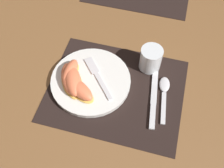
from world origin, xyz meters
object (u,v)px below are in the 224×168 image
citrus_wedge_2 (73,81)px  citrus_wedge_3 (78,89)px  plate (91,81)px  citrus_wedge_1 (70,79)px  fork (97,75)px  knife (154,100)px  juice_glass (151,60)px  citrus_wedge_0 (70,72)px  spoon (164,90)px

citrus_wedge_2 → citrus_wedge_3: 0.03m
plate → citrus_wedge_1: (-0.06, -0.02, 0.02)m
citrus_wedge_1 → citrus_wedge_2: (0.01, -0.01, 0.00)m
fork → citrus_wedge_2: (-0.06, -0.05, 0.02)m
knife → citrus_wedge_2: citrus_wedge_2 is taller
citrus_wedge_1 → fork: bearing=30.7°
juice_glass → fork: 0.19m
citrus_wedge_0 → citrus_wedge_3: (0.05, -0.05, -0.00)m
juice_glass → fork: bearing=-149.8°
plate → knife: size_ratio=1.23×
juice_glass → spoon: 0.11m
knife → citrus_wedge_2: (-0.26, -0.01, 0.03)m
citrus_wedge_2 → juice_glass: bearing=32.9°
citrus_wedge_3 → plate: bearing=66.3°
citrus_wedge_0 → citrus_wedge_2: bearing=-56.7°
plate → citrus_wedge_2: (-0.05, -0.03, 0.03)m
citrus_wedge_0 → knife: bearing=-3.3°
knife → plate: bearing=176.0°
knife → spoon: size_ratio=1.24×
citrus_wedge_1 → citrus_wedge_3: size_ratio=1.02×
juice_glass → fork: (-0.16, -0.09, -0.02)m
knife → citrus_wedge_3: 0.24m
juice_glass → citrus_wedge_3: (-0.20, -0.17, -0.00)m
citrus_wedge_2 → citrus_wedge_3: bearing=-40.9°
plate → citrus_wedge_3: size_ratio=1.95×
spoon → citrus_wedge_3: citrus_wedge_3 is taller
citrus_wedge_2 → fork: bearing=38.9°
juice_glass → knife: bearing=-73.6°
fork → citrus_wedge_1: (-0.08, -0.05, 0.01)m
plate → juice_glass: (0.17, 0.11, 0.03)m
spoon → fork: fork is taller
juice_glass → spoon: bearing=-53.0°
fork → citrus_wedge_0: (-0.08, -0.02, 0.01)m
plate → juice_glass: juice_glass is taller
spoon → plate: bearing=-173.4°
juice_glass → citrus_wedge_0: bearing=-155.1°
plate → citrus_wedge_2: citrus_wedge_2 is taller
plate → fork: size_ratio=1.77×
juice_glass → fork: size_ratio=0.56×
spoon → citrus_wedge_0: 0.31m
spoon → fork: size_ratio=1.16×
plate → knife: bearing=-4.0°
knife → fork: 0.20m
juice_glass → spoon: (0.07, -0.09, -0.03)m
plate → citrus_wedge_1: bearing=-158.7°
plate → citrus_wedge_1: citrus_wedge_1 is taller
spoon → knife: bearing=-122.7°
citrus_wedge_2 → citrus_wedge_3: citrus_wedge_2 is taller
citrus_wedge_3 → juice_glass: bearing=40.1°
plate → juice_glass: size_ratio=3.15×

